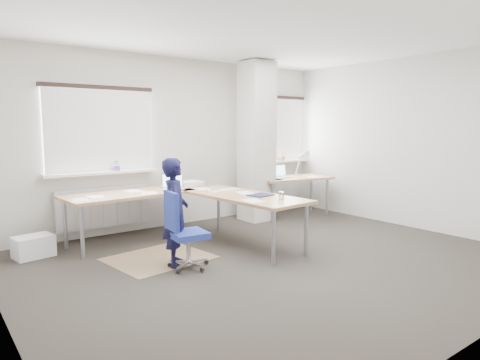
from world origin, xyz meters
TOP-DOWN VIEW (x-y plane):
  - ground at (0.00, 0.00)m, footprint 6.00×6.00m
  - room_shell at (0.18, 0.45)m, footprint 6.04×5.04m
  - floor_mat at (-1.14, 0.92)m, footprint 1.31×1.15m
  - white_crate at (-2.40, 1.94)m, footprint 0.51×0.39m
  - desk_main at (-0.44, 1.30)m, footprint 2.60×2.62m
  - desk_side at (2.07, 1.80)m, footprint 1.50×0.93m
  - task_chair at (-1.06, 0.37)m, footprint 0.50×0.50m
  - person at (-1.09, 0.56)m, footprint 0.49×0.56m

SIDE VIEW (x-z plane):
  - ground at x=0.00m, z-range 0.00..0.00m
  - floor_mat at x=-1.14m, z-range 0.00..0.01m
  - white_crate at x=-2.40m, z-range 0.00..0.28m
  - task_chair at x=-1.06m, z-range -0.21..0.72m
  - person at x=-1.09m, z-range 0.00..1.30m
  - desk_side at x=2.07m, z-range 0.08..1.29m
  - desk_main at x=-0.44m, z-range 0.21..1.17m
  - room_shell at x=0.18m, z-range 0.34..3.16m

